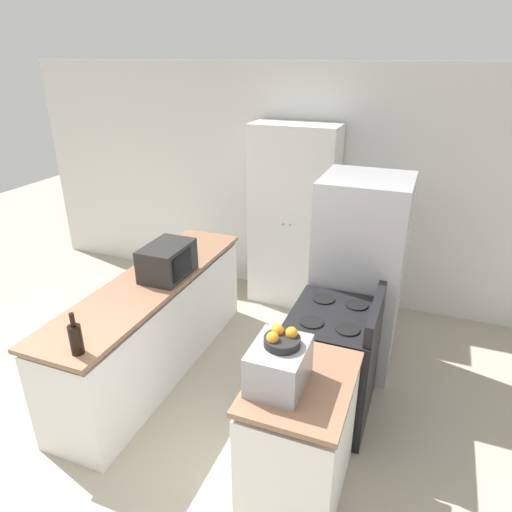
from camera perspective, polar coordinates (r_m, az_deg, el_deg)
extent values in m
cube|color=silver|center=(5.20, 6.01, 8.69)|extent=(7.00, 0.06, 2.60)
cube|color=silver|center=(4.22, -12.51, -8.80)|extent=(0.58, 2.34, 0.83)
cube|color=#896047|center=(3.99, -13.10, -3.14)|extent=(0.60, 2.38, 0.04)
cube|color=silver|center=(3.12, 5.36, -22.06)|extent=(0.58, 0.80, 0.83)
cube|color=#896047|center=(2.81, 5.73, -15.42)|extent=(0.60, 0.82, 0.04)
cube|color=silver|center=(5.04, 4.66, 4.78)|extent=(0.92, 0.45, 2.02)
sphere|color=#B2B2B7|center=(4.84, 3.38, 3.99)|extent=(0.03, 0.03, 0.03)
sphere|color=#B2B2B7|center=(4.82, 4.28, 3.87)|extent=(0.03, 0.03, 0.03)
cube|color=black|center=(3.69, 9.33, -13.14)|extent=(0.64, 0.76, 0.90)
cube|color=black|center=(3.82, 4.28, -13.53)|extent=(0.02, 0.67, 0.49)
cube|color=black|center=(3.37, 14.76, -6.78)|extent=(0.06, 0.72, 0.16)
cylinder|color=black|center=(3.31, 6.97, -8.21)|extent=(0.17, 0.17, 0.01)
cylinder|color=black|center=(3.62, 8.46, -5.32)|extent=(0.17, 0.17, 0.01)
cylinder|color=black|center=(3.27, 11.35, -8.98)|extent=(0.17, 0.17, 0.01)
cylinder|color=black|center=(3.58, 12.46, -5.99)|extent=(0.17, 0.17, 0.01)
cube|color=#A3A3A8|center=(4.13, 12.70, -2.25)|extent=(0.73, 0.72, 1.75)
cylinder|color=gray|center=(3.98, 6.93, -1.45)|extent=(0.02, 0.02, 0.96)
cube|color=black|center=(3.96, -11.02, -0.57)|extent=(0.33, 0.48, 0.29)
cube|color=black|center=(3.85, -9.19, -1.16)|extent=(0.01, 0.30, 0.21)
cylinder|color=black|center=(3.15, -21.57, -9.71)|extent=(0.08, 0.08, 0.20)
cylinder|color=black|center=(3.07, -21.98, -7.42)|extent=(0.03, 0.03, 0.09)
cube|color=#939399|center=(2.68, 2.86, -13.52)|extent=(0.30, 0.38, 0.26)
cube|color=black|center=(2.72, -0.34, -12.81)|extent=(0.01, 0.27, 0.16)
cylinder|color=black|center=(2.60, 3.28, -10.61)|extent=(0.21, 0.21, 0.05)
sphere|color=orange|center=(2.60, 4.48, -9.57)|extent=(0.07, 0.07, 0.07)
sphere|color=orange|center=(2.62, 2.72, -9.22)|extent=(0.07, 0.07, 0.07)
sphere|color=orange|center=(2.56, 2.10, -10.18)|extent=(0.07, 0.07, 0.07)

